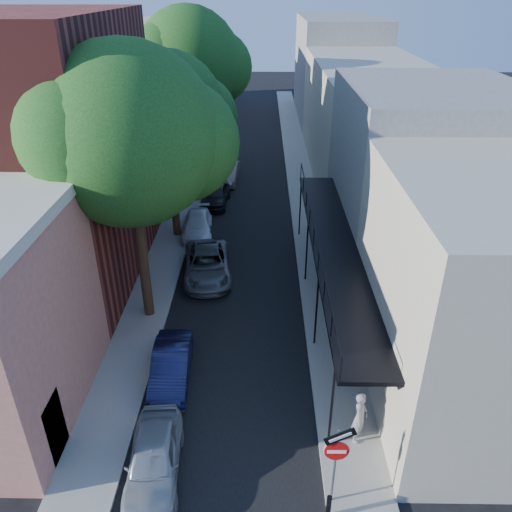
{
  "coord_description": "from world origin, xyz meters",
  "views": [
    {
      "loc": [
        1.16,
        -8.08,
        12.91
      ],
      "look_at": [
        0.9,
        10.41,
        2.8
      ],
      "focal_mm": 35.0,
      "sensor_mm": 36.0,
      "label": 1
    }
  ],
  "objects_px": {
    "parked_car_c": "(207,264)",
    "parked_car_e": "(216,194)",
    "sign_post": "(337,454)",
    "parked_car_f": "(228,173)",
    "oak_near": "(141,138)",
    "parked_car_a": "(154,458)",
    "oak_far": "(196,63)",
    "parked_car_b": "(171,366)",
    "bollard": "(329,507)",
    "parked_car_d": "(198,225)",
    "pedestrian": "(360,416)",
    "oak_mid": "(175,112)"
  },
  "relations": [
    {
      "from": "parked_car_e",
      "to": "parked_car_f",
      "type": "relative_size",
      "value": 0.98
    },
    {
      "from": "oak_near",
      "to": "parked_car_e",
      "type": "bearing_deg",
      "value": 83.45
    },
    {
      "from": "parked_car_b",
      "to": "oak_mid",
      "type": "bearing_deg",
      "value": 93.03
    },
    {
      "from": "parked_car_a",
      "to": "parked_car_c",
      "type": "bearing_deg",
      "value": 83.91
    },
    {
      "from": "parked_car_c",
      "to": "pedestrian",
      "type": "bearing_deg",
      "value": -67.05
    },
    {
      "from": "parked_car_b",
      "to": "parked_car_a",
      "type": "bearing_deg",
      "value": -90.7
    },
    {
      "from": "bollard",
      "to": "oak_far",
      "type": "height_order",
      "value": "oak_far"
    },
    {
      "from": "oak_far",
      "to": "parked_car_f",
      "type": "distance_m",
      "value": 7.84
    },
    {
      "from": "bollard",
      "to": "sign_post",
      "type": "bearing_deg",
      "value": 71.44
    },
    {
      "from": "sign_post",
      "to": "oak_far",
      "type": "distance_m",
      "value": 27.8
    },
    {
      "from": "parked_car_c",
      "to": "parked_car_e",
      "type": "height_order",
      "value": "parked_car_e"
    },
    {
      "from": "oak_near",
      "to": "parked_car_a",
      "type": "distance_m",
      "value": 11.15
    },
    {
      "from": "oak_near",
      "to": "pedestrian",
      "type": "distance_m",
      "value": 12.41
    },
    {
      "from": "parked_car_b",
      "to": "parked_car_f",
      "type": "distance_m",
      "value": 21.12
    },
    {
      "from": "bollard",
      "to": "parked_car_c",
      "type": "relative_size",
      "value": 0.17
    },
    {
      "from": "pedestrian",
      "to": "oak_mid",
      "type": "bearing_deg",
      "value": 47.24
    },
    {
      "from": "sign_post",
      "to": "parked_car_f",
      "type": "height_order",
      "value": "sign_post"
    },
    {
      "from": "bollard",
      "to": "oak_near",
      "type": "xyz_separation_m",
      "value": [
        -6.37,
        9.76,
        7.36
      ]
    },
    {
      "from": "parked_car_c",
      "to": "sign_post",
      "type": "bearing_deg",
      "value": -75.81
    },
    {
      "from": "bollard",
      "to": "oak_mid",
      "type": "bearing_deg",
      "value": 109.9
    },
    {
      "from": "parked_car_b",
      "to": "parked_car_c",
      "type": "height_order",
      "value": "parked_car_c"
    },
    {
      "from": "oak_mid",
      "to": "parked_car_c",
      "type": "xyz_separation_m",
      "value": [
        1.86,
        -4.83,
        -6.38
      ]
    },
    {
      "from": "parked_car_a",
      "to": "parked_car_d",
      "type": "bearing_deg",
      "value": 88.21
    },
    {
      "from": "oak_near",
      "to": "oak_mid",
      "type": "distance_m",
      "value": 8.01
    },
    {
      "from": "parked_car_b",
      "to": "oak_far",
      "type": "bearing_deg",
      "value": 90.34
    },
    {
      "from": "parked_car_b",
      "to": "oak_near",
      "type": "bearing_deg",
      "value": 103.04
    },
    {
      "from": "parked_car_c",
      "to": "parked_car_e",
      "type": "distance_m",
      "value": 9.35
    },
    {
      "from": "oak_mid",
      "to": "parked_car_d",
      "type": "xyz_separation_m",
      "value": [
        0.82,
        -0.09,
        -6.47
      ]
    },
    {
      "from": "parked_car_a",
      "to": "parked_car_b",
      "type": "relative_size",
      "value": 1.01
    },
    {
      "from": "oak_near",
      "to": "parked_car_a",
      "type": "height_order",
      "value": "oak_near"
    },
    {
      "from": "oak_mid",
      "to": "oak_far",
      "type": "height_order",
      "value": "oak_far"
    },
    {
      "from": "parked_car_c",
      "to": "oak_far",
      "type": "bearing_deg",
      "value": 90.8
    },
    {
      "from": "parked_car_c",
      "to": "parked_car_b",
      "type": "bearing_deg",
      "value": -101.11
    },
    {
      "from": "parked_car_b",
      "to": "parked_car_d",
      "type": "height_order",
      "value": "parked_car_b"
    },
    {
      "from": "parked_car_d",
      "to": "oak_far",
      "type": "bearing_deg",
      "value": 89.98
    },
    {
      "from": "parked_car_d",
      "to": "parked_car_f",
      "type": "distance_m",
      "value": 9.02
    },
    {
      "from": "oak_far",
      "to": "parked_car_f",
      "type": "height_order",
      "value": "oak_far"
    },
    {
      "from": "bollard",
      "to": "parked_car_f",
      "type": "distance_m",
      "value": 26.94
    },
    {
      "from": "parked_car_d",
      "to": "parked_car_e",
      "type": "relative_size",
      "value": 1.01
    },
    {
      "from": "parked_car_a",
      "to": "parked_car_b",
      "type": "distance_m",
      "value": 4.1
    },
    {
      "from": "oak_near",
      "to": "parked_car_d",
      "type": "distance_m",
      "value": 10.76
    },
    {
      "from": "parked_car_b",
      "to": "parked_car_d",
      "type": "xyz_separation_m",
      "value": [
        -0.46,
        12.17,
        -0.03
      ]
    },
    {
      "from": "parked_car_b",
      "to": "parked_car_c",
      "type": "bearing_deg",
      "value": 82.57
    },
    {
      "from": "parked_car_f",
      "to": "pedestrian",
      "type": "xyz_separation_m",
      "value": [
        5.63,
        -23.89,
        0.4
      ]
    },
    {
      "from": "oak_mid",
      "to": "oak_far",
      "type": "relative_size",
      "value": 0.86
    },
    {
      "from": "sign_post",
      "to": "parked_car_c",
      "type": "height_order",
      "value": "sign_post"
    },
    {
      "from": "oak_far",
      "to": "parked_car_e",
      "type": "bearing_deg",
      "value": -72.59
    },
    {
      "from": "oak_far",
      "to": "parked_car_a",
      "type": "distance_m",
      "value": 26.54
    },
    {
      "from": "bollard",
      "to": "parked_car_c",
      "type": "height_order",
      "value": "parked_car_c"
    },
    {
      "from": "parked_car_f",
      "to": "parked_car_e",
      "type": "bearing_deg",
      "value": -93.86
    }
  ]
}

